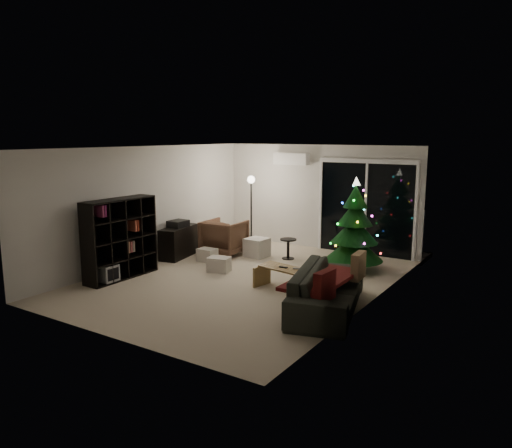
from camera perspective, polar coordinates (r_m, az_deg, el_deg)
The scene contains 18 objects.
room at distance 10.39m, azimuth 5.22°, elevation 0.61°, with size 6.50×7.51×2.60m.
bookshelf at distance 10.04m, azimuth -15.98°, elevation -1.50°, with size 0.39×1.55×1.55m, color black, non-canonical shape.
media_cabinet at distance 11.41m, azimuth -8.83°, elevation -2.03°, with size 0.41×1.11×0.69m, color black.
stereo at distance 11.33m, azimuth -8.89°, elevation 0.04°, with size 0.35×0.41×0.15m, color black.
armchair at distance 11.51m, azimuth -3.64°, elevation -1.52°, with size 0.86×0.89×0.81m, color #4D3425.
ottoman at distance 11.34m, azimuth 0.10°, elevation -2.69°, with size 0.47×0.47×0.42m, color silver.
cardboard_box_a at distance 10.98m, azimuth -5.59°, elevation -3.53°, with size 0.39×0.30×0.28m, color beige.
cardboard_box_b at distance 10.14m, azimuth -4.24°, elevation -4.63°, with size 0.43×0.32×0.30m, color beige.
side_table at distance 11.13m, azimuth 3.69°, elevation -2.85°, with size 0.37×0.37×0.46m, color black.
floor_lamp at distance 11.89m, azimuth -0.55°, elevation 1.11°, with size 0.27×0.27×1.72m, color black.
sofa at distance 7.99m, azimuth 8.16°, elevation -7.42°, with size 2.30×0.90×0.67m, color #272925.
sofa_throw at distance 7.99m, azimuth 7.53°, elevation -6.28°, with size 0.72×1.66×0.06m, color maroon.
cushion_a at distance 8.40m, azimuth 11.63°, elevation -4.72°, with size 0.13×0.44×0.44m, color #A78156.
cushion_b at distance 7.25m, azimuth 7.85°, elevation -7.02°, with size 0.13×0.44×0.44m, color maroon.
coffee_table at distance 8.91m, azimuth 3.98°, elevation -6.39°, with size 1.27×0.44×0.40m, color olive, non-canonical shape.
remote_a at distance 8.92m, azimuth 3.15°, elevation -4.94°, with size 0.16×0.05×0.02m, color black.
remote_b at distance 8.85m, azimuth 4.72°, elevation -5.09°, with size 0.15×0.04×0.02m, color slate.
christmas_tree at distance 10.24m, azimuth 11.22°, elevation -0.04°, with size 1.18×1.18×1.91m, color #0D3615.
Camera 1 is at (5.19, -7.59, 2.75)m, focal length 35.00 mm.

